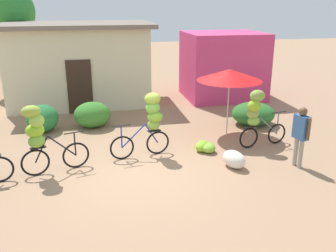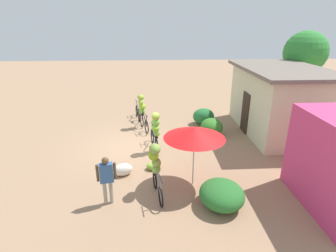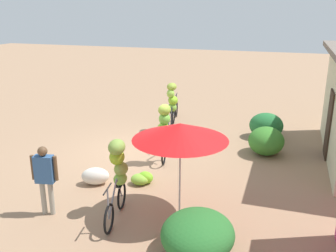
% 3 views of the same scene
% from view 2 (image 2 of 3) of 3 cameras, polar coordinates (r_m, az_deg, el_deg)
% --- Properties ---
extents(ground_plane, '(60.00, 60.00, 0.00)m').
position_cam_2_polar(ground_plane, '(12.02, -7.66, -4.40)').
color(ground_plane, '#9C785A').
extents(building_low, '(5.87, 3.76, 3.20)m').
position_cam_2_polar(building_low, '(14.23, 22.75, 5.14)').
color(building_low, beige).
rests_on(building_low, ground).
extents(tree_behind_building, '(2.45, 2.45, 4.79)m').
position_cam_2_polar(tree_behind_building, '(17.78, 27.32, 13.70)').
color(tree_behind_building, brown).
rests_on(tree_behind_building, ground).
extents(hedge_bush_front_left, '(1.00, 1.15, 0.87)m').
position_cam_2_polar(hedge_bush_front_left, '(14.54, 7.62, 2.05)').
color(hedge_bush_front_left, '#266F36').
rests_on(hedge_bush_front_left, ground).
extents(hedge_bush_front_right, '(1.21, 1.07, 0.85)m').
position_cam_2_polar(hedge_bush_front_right, '(13.12, 9.33, -0.24)').
color(hedge_bush_front_right, '#377B29').
rests_on(hedge_bush_front_right, ground).
extents(hedge_bush_mid, '(1.46, 1.35, 0.76)m').
position_cam_2_polar(hedge_bush_mid, '(8.34, 11.44, -14.18)').
color(hedge_bush_mid, '#296D2C').
rests_on(hedge_bush_mid, ground).
extents(market_umbrella, '(2.00, 2.00, 2.06)m').
position_cam_2_polar(market_umbrella, '(8.50, 5.69, -1.48)').
color(market_umbrella, beige).
rests_on(market_umbrella, ground).
extents(bicycle_leftmost, '(1.61, 0.34, 0.96)m').
position_cam_2_polar(bicycle_leftmost, '(15.35, -6.50, 2.81)').
color(bicycle_leftmost, black).
rests_on(bicycle_leftmost, ground).
extents(bicycle_near_pile, '(1.60, 0.59, 1.76)m').
position_cam_2_polar(bicycle_near_pile, '(13.77, -5.56, 3.66)').
color(bicycle_near_pile, black).
rests_on(bicycle_near_pile, ground).
extents(bicycle_center_loaded, '(1.65, 0.46, 1.74)m').
position_cam_2_polar(bicycle_center_loaded, '(11.17, -2.71, -0.41)').
color(bicycle_center_loaded, black).
rests_on(bicycle_center_loaded, ground).
extents(bicycle_by_shop, '(1.56, 0.49, 1.69)m').
position_cam_2_polar(bicycle_by_shop, '(8.44, -2.68, -8.07)').
color(bicycle_by_shop, black).
rests_on(bicycle_by_shop, ground).
extents(banana_pile_on_ground, '(0.62, 0.61, 0.31)m').
position_cam_2_polar(banana_pile_on_ground, '(10.19, -2.92, -8.29)').
color(banana_pile_on_ground, '#85C126').
rests_on(banana_pile_on_ground, ground).
extents(produce_sack, '(0.65, 0.81, 0.44)m').
position_cam_2_polar(produce_sack, '(9.85, -9.64, -9.18)').
color(produce_sack, silver).
rests_on(produce_sack, ground).
extents(person_vendor, '(0.28, 0.57, 1.56)m').
position_cam_2_polar(person_vendor, '(8.16, -13.02, -10.39)').
color(person_vendor, gray).
rests_on(person_vendor, ground).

